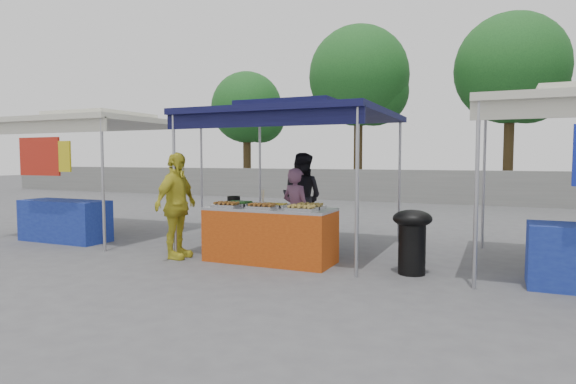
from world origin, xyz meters
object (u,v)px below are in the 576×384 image
at_px(cooking_pot, 234,200).
at_px(customer_person, 176,205).
at_px(vendor_table, 270,235).
at_px(wok_burner, 412,236).
at_px(vendor_woman, 296,211).
at_px(helper_man, 302,198).

xyz_separation_m(cooking_pot, customer_person, (-0.65, -0.71, -0.06)).
bearing_deg(vendor_table, cooking_pot, 157.52).
height_order(cooking_pot, customer_person, customer_person).
xyz_separation_m(vendor_table, cooking_pot, (-0.85, 0.35, 0.49)).
distance_m(wok_burner, vendor_woman, 2.18).
xyz_separation_m(vendor_woman, helper_man, (-0.33, 1.06, 0.13)).
xyz_separation_m(vendor_table, customer_person, (-1.50, -0.36, 0.43)).
relative_size(vendor_table, wok_burner, 2.19).
bearing_deg(vendor_table, wok_burner, 2.04).
xyz_separation_m(helper_man, customer_person, (-1.29, -2.20, -0.00)).
distance_m(vendor_woman, helper_man, 1.12).
xyz_separation_m(cooking_pot, wok_burner, (3.01, -0.27, -0.37)).
height_order(vendor_table, wok_burner, wok_burner).
bearing_deg(vendor_table, customer_person, -166.62).
bearing_deg(vendor_table, vendor_woman, 81.90).
distance_m(vendor_table, vendor_woman, 0.84).
bearing_deg(customer_person, wok_burner, -84.70).
height_order(cooking_pot, helper_man, helper_man).
bearing_deg(helper_man, vendor_table, 101.40).
relative_size(wok_burner, customer_person, 0.53).
relative_size(vendor_woman, customer_person, 0.85).
bearing_deg(cooking_pot, customer_person, -132.68).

